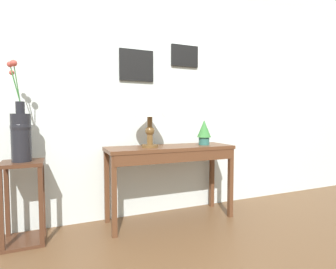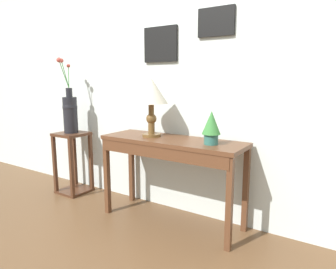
{
  "view_description": "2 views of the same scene",
  "coord_description": "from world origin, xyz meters",
  "px_view_note": "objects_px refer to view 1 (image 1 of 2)",
  "views": [
    {
      "loc": [
        -0.95,
        -1.35,
        1.06
      ],
      "look_at": [
        0.07,
        1.06,
        0.89
      ],
      "focal_mm": 28.23,
      "sensor_mm": 36.0,
      "label": 1
    },
    {
      "loc": [
        1.5,
        -1.08,
        1.27
      ],
      "look_at": [
        0.1,
        1.07,
        0.81
      ],
      "focal_mm": 32.41,
      "sensor_mm": 36.0,
      "label": 2
    }
  ],
  "objects_px": {
    "console_table": "(171,157)",
    "table_lamp": "(150,108)",
    "pedestal_stand_left": "(24,202)",
    "potted_plant_on_console": "(204,131)",
    "flower_vase_tall": "(21,132)"
  },
  "relations": [
    {
      "from": "console_table",
      "to": "table_lamp",
      "type": "bearing_deg",
      "value": 173.57
    },
    {
      "from": "pedestal_stand_left",
      "to": "potted_plant_on_console",
      "type": "bearing_deg",
      "value": -1.24
    },
    {
      "from": "console_table",
      "to": "pedestal_stand_left",
      "type": "relative_size",
      "value": 1.87
    },
    {
      "from": "console_table",
      "to": "table_lamp",
      "type": "distance_m",
      "value": 0.53
    },
    {
      "from": "table_lamp",
      "to": "flower_vase_tall",
      "type": "xyz_separation_m",
      "value": [
        -1.12,
        0.01,
        -0.21
      ]
    },
    {
      "from": "table_lamp",
      "to": "pedestal_stand_left",
      "type": "bearing_deg",
      "value": 179.3
    },
    {
      "from": "pedestal_stand_left",
      "to": "flower_vase_tall",
      "type": "bearing_deg",
      "value": -138.88
    },
    {
      "from": "table_lamp",
      "to": "flower_vase_tall",
      "type": "bearing_deg",
      "value": 179.34
    },
    {
      "from": "console_table",
      "to": "potted_plant_on_console",
      "type": "relative_size",
      "value": 4.87
    },
    {
      "from": "console_table",
      "to": "flower_vase_tall",
      "type": "distance_m",
      "value": 1.36
    },
    {
      "from": "table_lamp",
      "to": "potted_plant_on_console",
      "type": "relative_size",
      "value": 1.99
    },
    {
      "from": "console_table",
      "to": "table_lamp",
      "type": "height_order",
      "value": "table_lamp"
    },
    {
      "from": "console_table",
      "to": "potted_plant_on_console",
      "type": "bearing_deg",
      "value": 0.17
    },
    {
      "from": "potted_plant_on_console",
      "to": "flower_vase_tall",
      "type": "height_order",
      "value": "flower_vase_tall"
    },
    {
      "from": "console_table",
      "to": "flower_vase_tall",
      "type": "bearing_deg",
      "value": 178.39
    }
  ]
}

